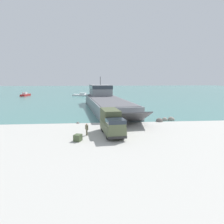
% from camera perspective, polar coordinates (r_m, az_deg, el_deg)
% --- Properties ---
extents(ground_plane, '(240.00, 240.00, 0.00)m').
position_cam_1_polar(ground_plane, '(34.40, 5.48, -4.13)').
color(ground_plane, '#B7B5AD').
extents(water_surface, '(240.00, 180.00, 0.01)m').
position_cam_1_polar(water_surface, '(127.63, -2.43, 5.44)').
color(water_surface, '#477F7A').
rests_on(water_surface, ground_plane).
extents(landing_craft, '(11.26, 38.38, 8.11)m').
position_cam_1_polar(landing_craft, '(56.16, -1.75, 3.08)').
color(landing_craft, gray).
rests_on(landing_craft, ground_plane).
extents(military_truck, '(3.07, 7.46, 3.36)m').
position_cam_1_polar(military_truck, '(29.90, -0.05, -2.73)').
color(military_truck, '#566042').
rests_on(military_truck, ground_plane).
extents(soldier_on_ramp, '(0.42, 0.50, 1.65)m').
position_cam_1_polar(soldier_on_ramp, '(29.81, -6.63, -4.32)').
color(soldier_on_ramp, '#6B664C').
rests_on(soldier_on_ramp, ground_plane).
extents(moored_boat_a, '(3.03, 6.48, 1.64)m').
position_cam_1_polar(moored_boat_a, '(101.40, -21.70, 4.22)').
color(moored_boat_a, '#B22323').
rests_on(moored_boat_a, ground_plane).
extents(moored_boat_b, '(8.37, 6.02, 1.38)m').
position_cam_1_polar(moored_boat_b, '(95.46, -7.84, 4.46)').
color(moored_boat_b, white).
rests_on(moored_boat_b, ground_plane).
extents(cargo_crate, '(1.13, 1.22, 0.82)m').
position_cam_1_polar(cargo_crate, '(27.48, -8.91, -6.66)').
color(cargo_crate, '#475638').
rests_on(cargo_crate, ground_plane).
extents(shoreline_rock_a, '(0.53, 0.53, 0.53)m').
position_cam_1_polar(shoreline_rock_a, '(38.01, -8.90, -2.94)').
color(shoreline_rock_a, gray).
rests_on(shoreline_rock_a, ground_plane).
extents(shoreline_rock_b, '(1.29, 1.29, 1.29)m').
position_cam_1_polar(shoreline_rock_b, '(41.80, 15.17, -2.07)').
color(shoreline_rock_b, gray).
rests_on(shoreline_rock_b, ground_plane).
extents(shoreline_rock_c, '(1.29, 1.29, 1.29)m').
position_cam_1_polar(shoreline_rock_c, '(40.02, 12.25, -2.44)').
color(shoreline_rock_c, '#66605B').
rests_on(shoreline_rock_c, ground_plane).
extents(shoreline_rock_d, '(1.11, 1.11, 1.11)m').
position_cam_1_polar(shoreline_rock_d, '(41.31, 13.58, -2.13)').
color(shoreline_rock_d, gray).
rests_on(shoreline_rock_d, ground_plane).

